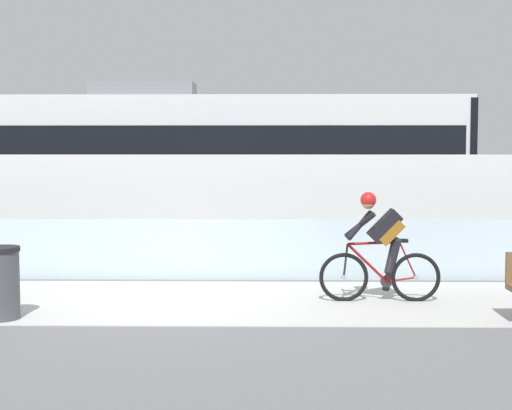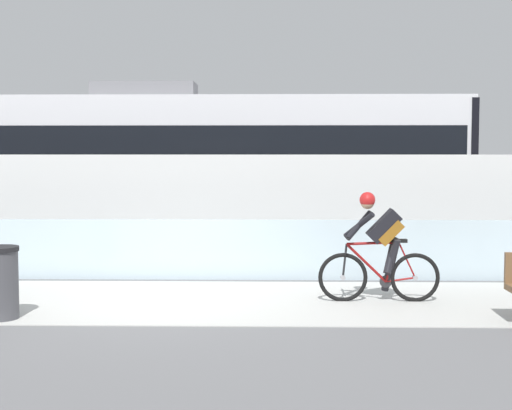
# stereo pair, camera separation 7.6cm
# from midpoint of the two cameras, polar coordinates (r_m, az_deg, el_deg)

# --- Properties ---
(ground_plane) EXTENTS (200.00, 200.00, 0.00)m
(ground_plane) POSITION_cam_midpoint_polar(r_m,az_deg,el_deg) (11.09, -6.80, -7.32)
(ground_plane) COLOR slate
(bike_path_deck) EXTENTS (32.00, 3.20, 0.01)m
(bike_path_deck) POSITION_cam_midpoint_polar(r_m,az_deg,el_deg) (11.08, -6.80, -7.29)
(bike_path_deck) COLOR beige
(bike_path_deck) RESTS_ON ground
(glass_parapet) EXTENTS (32.00, 0.05, 1.03)m
(glass_parapet) POSITION_cam_midpoint_polar(r_m,az_deg,el_deg) (12.81, -5.66, -3.42)
(glass_parapet) COLOR silver
(glass_parapet) RESTS_ON ground
(concrete_barrier_wall) EXTENTS (32.00, 0.36, 2.14)m
(concrete_barrier_wall) POSITION_cam_midpoint_polar(r_m,az_deg,el_deg) (14.53, -4.83, -0.34)
(concrete_barrier_wall) COLOR silver
(concrete_barrier_wall) RESTS_ON ground
(tram_rail_near) EXTENTS (32.00, 0.08, 0.01)m
(tram_rail_near) POSITION_cam_midpoint_polar(r_m,az_deg,el_deg) (17.10, -3.93, -3.26)
(tram_rail_near) COLOR #595654
(tram_rail_near) RESTS_ON ground
(tram_rail_far) EXTENTS (32.00, 0.08, 0.01)m
(tram_rail_far) POSITION_cam_midpoint_polar(r_m,az_deg,el_deg) (18.52, -3.53, -2.69)
(tram_rail_far) COLOR #595654
(tram_rail_far) RESTS_ON ground
(tram) EXTENTS (11.06, 2.54, 3.81)m
(tram) POSITION_cam_midpoint_polar(r_m,az_deg,el_deg) (17.64, -2.02, 3.13)
(tram) COLOR silver
(tram) RESTS_ON ground
(cyclist_on_bike) EXTENTS (1.77, 0.58, 1.61)m
(cyclist_on_bike) POSITION_cam_midpoint_polar(r_m,az_deg,el_deg) (10.97, 9.67, -3.33)
(cyclist_on_bike) COLOR black
(cyclist_on_bike) RESTS_ON ground
(trash_bin) EXTENTS (0.51, 0.51, 0.96)m
(trash_bin) POSITION_cam_midpoint_polar(r_m,az_deg,el_deg) (10.28, -18.87, -5.67)
(trash_bin) COLOR #47474C
(trash_bin) RESTS_ON ground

